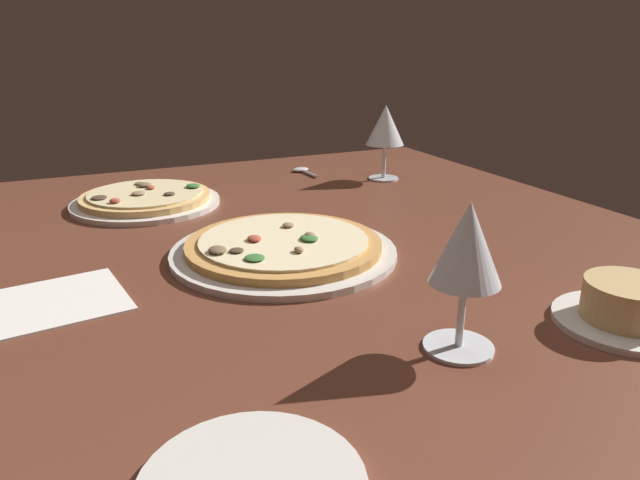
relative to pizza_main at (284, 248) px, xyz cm
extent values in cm
cube|color=brown|center=(7.71, 8.20, -3.18)|extent=(150.00, 110.00, 4.00)
cylinder|color=silver|center=(-0.02, 0.03, -0.68)|extent=(33.04, 33.04, 1.00)
cylinder|color=#C68C47|center=(-0.02, 0.03, 0.42)|extent=(28.65, 28.65, 1.20)
cylinder|color=beige|center=(-0.02, 0.03, 1.22)|extent=(24.65, 24.65, 0.40)
ellipsoid|color=#937556|center=(6.18, -0.09, 1.79)|extent=(1.76, 1.28, 0.75)
ellipsoid|color=brown|center=(1.69, -10.21, 1.79)|extent=(3.02, 2.44, 0.74)
ellipsoid|color=#937556|center=(1.22, 3.71, 1.81)|extent=(1.97, 1.54, 0.79)
ellipsoid|color=#387033|center=(6.25, -6.45, 1.65)|extent=(2.82, 2.70, 0.46)
ellipsoid|color=#387033|center=(2.10, 3.20, 1.71)|extent=(3.08, 2.52, 0.58)
ellipsoid|color=#937556|center=(-4.70, 2.61, 1.74)|extent=(1.83, 1.81, 0.66)
ellipsoid|color=#4C3828|center=(2.59, -7.82, 1.64)|extent=(2.06, 2.01, 0.45)
ellipsoid|color=#AD4733|center=(-0.87, -4.13, 1.75)|extent=(2.51, 1.99, 0.68)
cylinder|color=silver|center=(-35.59, -14.26, -0.68)|extent=(27.50, 27.50, 1.00)
cylinder|color=tan|center=(-35.59, -14.26, 0.42)|extent=(23.96, 23.96, 1.20)
cylinder|color=beige|center=(-35.59, -14.26, 1.22)|extent=(21.05, 21.05, 0.40)
ellipsoid|color=#AD4733|center=(-30.05, -20.24, 1.81)|extent=(1.92, 1.89, 0.80)
ellipsoid|color=#387033|center=(-35.41, -5.20, 1.73)|extent=(3.02, 2.66, 0.64)
ellipsoid|color=#4C3828|center=(-34.13, -22.55, 1.63)|extent=(3.12, 2.77, 0.44)
ellipsoid|color=brown|center=(-39.92, -13.63, 1.78)|extent=(2.60, 2.53, 0.73)
ellipsoid|color=#937556|center=(-34.06, -15.66, 1.71)|extent=(2.66, 2.54, 0.60)
ellipsoid|color=#4C3828|center=(-31.50, -10.46, 1.66)|extent=(2.12, 2.05, 0.50)
ellipsoid|color=brown|center=(-41.99, -14.30, 1.64)|extent=(2.27, 1.98, 0.45)
ellipsoid|color=#AD4733|center=(-37.62, -12.87, 1.71)|extent=(2.19, 1.54, 0.59)
cylinder|color=silver|center=(36.01, 26.83, -0.78)|extent=(15.34, 15.34, 0.80)
cylinder|color=tan|center=(36.01, 26.83, 1.79)|extent=(9.62, 9.62, 4.35)
cylinder|color=silver|center=(-35.54, 37.50, -0.98)|extent=(6.61, 6.61, 0.40)
cylinder|color=silver|center=(-35.54, 37.50, 2.90)|extent=(0.80, 0.80, 7.38)
cone|color=silver|center=(-35.54, 37.50, 10.87)|extent=(8.34, 8.34, 8.56)
cone|color=maroon|center=(-35.54, 37.50, 8.18)|extent=(2.78, 2.78, 3.17)
cylinder|color=silver|center=(32.74, 6.74, -0.98)|extent=(7.29, 7.29, 0.40)
cylinder|color=silver|center=(32.74, 6.74, 2.74)|extent=(0.80, 0.80, 7.04)
cone|color=silver|center=(32.74, 6.74, 10.43)|extent=(7.21, 7.21, 8.35)
cone|color=#5B0F19|center=(32.74, 6.74, 8.27)|extent=(3.12, 3.12, 4.02)
cube|color=white|center=(4.01, -32.63, -1.03)|extent=(17.11, 21.04, 0.30)
ellipsoid|color=silver|center=(-50.27, 23.50, -0.68)|extent=(3.11, 4.21, 1.00)
cylinder|color=silver|center=(-46.30, 23.81, -0.83)|extent=(7.99, 1.33, 0.70)
camera|label=1|loc=(75.37, -28.16, 29.46)|focal=32.84mm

